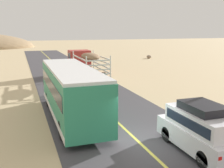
% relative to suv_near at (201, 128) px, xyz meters
% --- Properties ---
extents(ground_plane, '(240.00, 240.00, 0.00)m').
position_rel_suv_near_xyz_m(ground_plane, '(-2.21, 1.51, -1.15)').
color(ground_plane, '#CCB284').
extents(road_surface, '(8.00, 120.00, 0.02)m').
position_rel_suv_near_xyz_m(road_surface, '(-2.21, 1.51, -1.14)').
color(road_surface, '#423F44').
rests_on(road_surface, ground).
extents(road_centre_line, '(0.16, 117.60, 0.00)m').
position_rel_suv_near_xyz_m(road_centre_line, '(-2.21, 1.51, -1.13)').
color(road_centre_line, '#D8CC4C').
rests_on(road_centre_line, road_surface).
extents(suv_near, '(1.90, 4.62, 2.29)m').
position_rel_suv_near_xyz_m(suv_near, '(0.00, 0.00, 0.00)').
color(suv_near, silver).
rests_on(suv_near, road_surface).
extents(livestock_truck, '(2.53, 9.70, 3.02)m').
position_rel_suv_near_xyz_m(livestock_truck, '(-0.49, 21.23, 0.64)').
color(livestock_truck, '#B2332D').
rests_on(livestock_truck, road_surface).
extents(bus, '(2.54, 10.00, 3.21)m').
position_rel_suv_near_xyz_m(bus, '(-4.64, 6.69, 0.60)').
color(bus, '#2D8C66').
rests_on(bus, road_surface).
extents(boulder_mid_field, '(0.85, 1.04, 0.61)m').
position_rel_suv_near_xyz_m(boulder_mid_field, '(15.70, 36.43, -0.84)').
color(boulder_mid_field, '#84705B').
rests_on(boulder_mid_field, ground).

